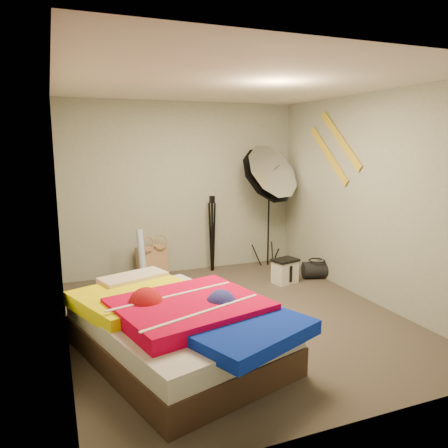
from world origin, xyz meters
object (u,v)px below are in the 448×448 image
camera_case (285,272)px  bed (177,327)px  tote_bag (152,261)px  camera_tripod (212,228)px  photo_umbrella (267,176)px  wrapping_roll (142,259)px  duffel_bag (316,270)px

camera_case → bed: 2.47m
tote_bag → bed: size_ratio=0.20×
camera_tripod → camera_case: bearing=-52.3°
camera_tripod → bed: bearing=-116.8°
bed → tote_bag: bearing=82.6°
tote_bag → photo_umbrella: bearing=-28.7°
camera_case → camera_tripod: size_ratio=0.28×
bed → wrapping_roll: bearing=87.4°
duffel_bag → camera_tripod: (-1.26, 0.91, 0.54)m
tote_bag → camera_tripod: bearing=-24.6°
camera_case → duffel_bag: camera_case is taller
duffel_bag → camera_tripod: 1.64m
duffel_bag → bed: size_ratio=0.17×
wrapping_roll → duffel_bag: (2.40, -0.53, -0.27)m
bed → camera_tripod: camera_tripod is taller
camera_case → bed: (-1.96, -1.50, 0.13)m
camera_case → camera_tripod: bearing=114.2°
duffel_bag → photo_umbrella: photo_umbrella is taller
wrapping_roll → duffel_bag: bearing=-12.5°
wrapping_roll → camera_tripod: size_ratio=0.69×
camera_case → photo_umbrella: bearing=69.7°
tote_bag → camera_tripod: (0.91, -0.07, 0.43)m
tote_bag → camera_case: size_ratio=1.42×
photo_umbrella → camera_tripod: bearing=167.0°
photo_umbrella → bed: bearing=-132.2°
camera_tripod → photo_umbrella: bearing=-13.0°
tote_bag → photo_umbrella: size_ratio=0.23×
tote_bag → camera_case: 1.92m
duffel_bag → photo_umbrella: bearing=138.4°
wrapping_roll → photo_umbrella: photo_umbrella is taller
wrapping_roll → photo_umbrella: 2.21m
duffel_bag → bed: bearing=-131.7°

